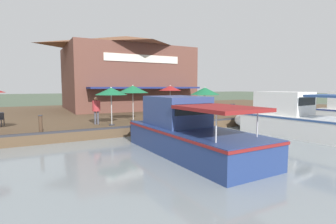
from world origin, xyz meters
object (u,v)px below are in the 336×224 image
Objects in this scene: cafe_chair_far_corner_seat at (203,108)px; motorboat_nearest_quay at (181,131)px; tree_upstream_bank at (166,73)px; patio_umbrella_by_entrance at (111,91)px; person_near_entrance at (96,107)px; patio_umbrella_mid_patio_left at (170,88)px; waterfront_restaurant at (126,72)px; patio_umbrella_mid_patio_right at (205,91)px; cafe_chair_facing_river at (233,108)px; mooring_post at (41,124)px; patio_umbrella_far_corner at (133,89)px; motorboat_distant_upstream at (288,119)px; cafe_chair_back_row_seat at (263,108)px.

motorboat_nearest_quay is at bearing -40.69° from cafe_chair_far_corner_seat.
cafe_chair_far_corner_seat is 15.82m from tree_upstream_bank.
patio_umbrella_by_entrance is 1.37× the size of person_near_entrance.
patio_umbrella_mid_patio_left is 8.29m from motorboat_nearest_quay.
waterfront_restaurant is 5.55× the size of patio_umbrella_mid_patio_right.
patio_umbrella_mid_patio_left is at bearing -26.69° from tree_upstream_bank.
cafe_chair_facing_river is 0.89× the size of mooring_post.
motorboat_distant_upstream is at bearing 48.75° from patio_umbrella_far_corner.
cafe_chair_back_row_seat is at bearing 142.63° from motorboat_distant_upstream.
cafe_chair_facing_river is (-0.51, 6.78, -1.79)m from patio_umbrella_mid_patio_left.
cafe_chair_facing_river is (-2.14, 11.81, -1.64)m from patio_umbrella_by_entrance.
cafe_chair_back_row_seat is 2.72m from cafe_chair_facing_river.
patio_umbrella_mid_patio_left is at bearing -95.41° from cafe_chair_back_row_seat.
patio_umbrella_by_entrance is at bearing 39.24° from person_near_entrance.
waterfront_restaurant is at bearing 156.66° from patio_umbrella_by_entrance.
mooring_post is at bearing -84.21° from cafe_chair_back_row_seat.
mooring_post is at bearing -129.19° from motorboat_nearest_quay.
patio_umbrella_mid_patio_right is 11.57m from mooring_post.
cafe_chair_back_row_seat is at bearing 37.52° from waterfront_restaurant.
cafe_chair_back_row_seat is at bearing 117.22° from motorboat_nearest_quay.
patio_umbrella_mid_patio_right is 5.52m from patio_umbrella_far_corner.
tree_upstream_bank is at bearing 164.96° from cafe_chair_far_corner_seat.
patio_umbrella_mid_patio_left reaches higher than mooring_post.
motorboat_nearest_quay reaches higher than cafe_chair_back_row_seat.
patio_umbrella_mid_patio_left reaches higher than motorboat_nearest_quay.
cafe_chair_back_row_seat is (11.53, 8.85, -3.55)m from waterfront_restaurant.
waterfront_restaurant reaches higher than cafe_chair_far_corner_seat.
patio_umbrella_mid_patio_left is at bearing 155.00° from motorboat_nearest_quay.
person_near_entrance is at bearing -27.87° from waterfront_restaurant.
cafe_chair_facing_river is 16.16m from mooring_post.
patio_umbrella_by_entrance is 22.57m from tree_upstream_bank.
waterfront_restaurant is 5.24× the size of patio_umbrella_far_corner.
patio_umbrella_mid_patio_right is at bearing 9.72° from waterfront_restaurant.
patio_umbrella_by_entrance is at bearing -86.90° from cafe_chair_back_row_seat.
cafe_chair_facing_river is 16.48m from tree_upstream_bank.
cafe_chair_far_corner_seat is at bearing 109.38° from patio_umbrella_by_entrance.
waterfront_restaurant is 12.57m from cafe_chair_facing_river.
cafe_chair_back_row_seat is 0.10× the size of motorboat_distant_upstream.
patio_umbrella_by_entrance is 2.80× the size of cafe_chair_back_row_seat.
motorboat_distant_upstream is at bearing -9.22° from tree_upstream_bank.
waterfront_restaurant is at bearing 168.42° from motorboat_nearest_quay.
patio_umbrella_by_entrance is 12.11m from cafe_chair_facing_river.
tree_upstream_bank is (-16.47, 8.28, 2.05)m from patio_umbrella_mid_patio_left.
waterfront_restaurant reaches higher than patio_umbrella_mid_patio_right.
patio_umbrella_mid_patio_left is at bearing -68.97° from cafe_chair_far_corner_seat.
patio_umbrella_mid_patio_right is at bearing -34.16° from cafe_chair_far_corner_seat.
person_near_entrance is at bearing -82.68° from patio_umbrella_mid_patio_left.
cafe_chair_facing_river is at bearing 94.64° from patio_umbrella_far_corner.
mooring_post is at bearing -59.15° from person_near_entrance.
mooring_post is (1.84, -18.18, 0.01)m from cafe_chair_back_row_seat.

